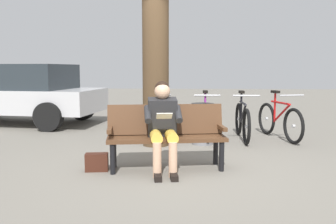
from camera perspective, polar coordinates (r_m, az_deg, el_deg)
name	(u,v)px	position (r m, az deg, el deg)	size (l,w,h in m)	color
ground_plane	(186,167)	(5.10, 2.83, -8.69)	(40.00, 40.00, 0.00)	slate
bench	(166,131)	(4.98, -0.30, -3.08)	(1.66, 0.73, 0.87)	#51331E
person_reading	(163,122)	(4.79, -0.80, -1.56)	(0.53, 0.81, 1.20)	#262628
handbag	(97,162)	(4.99, -11.13, -7.75)	(0.30, 0.14, 0.24)	#3F1E14
tree_trunk	(155,28)	(6.45, -1.98, 13.04)	(0.46, 0.46, 4.12)	#4C3823
litter_bin	(203,124)	(6.60, 5.45, -1.84)	(0.40, 0.40, 0.74)	slate
bicycle_green	(279,121)	(7.39, 17.06, -1.29)	(0.61, 1.63, 0.94)	black
bicycle_black	(242,121)	(7.15, 11.59, -1.40)	(0.48, 1.68, 0.94)	black
bicycle_purple	(206,121)	(7.11, 5.92, -1.34)	(0.48, 1.68, 0.94)	black
bicycle_silver	(164,120)	(7.19, -0.63, -1.21)	(0.51, 1.66, 0.94)	black
parked_car	(18,93)	(9.73, -22.57, 2.82)	(4.39, 2.42, 1.47)	silver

